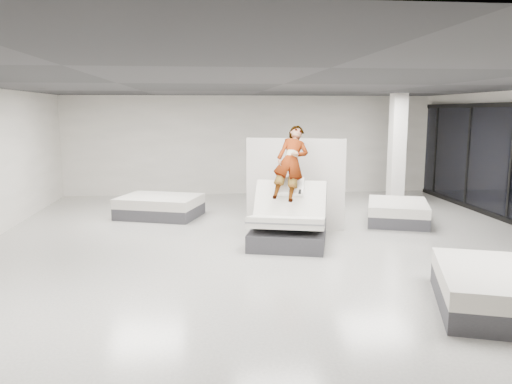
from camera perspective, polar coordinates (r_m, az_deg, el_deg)
The scene contains 9 objects.
room at distance 9.46m, azimuth 3.09°, elevation 2.51°, with size 14.00×14.04×3.20m.
hero_bed at distance 10.33m, azimuth 3.77°, elevation -3.73°, with size 1.96×2.30×1.33m.
person at distance 10.51m, azimuth 4.00°, elevation 1.52°, with size 0.63×0.42×1.74m, color slate.
remote at distance 10.17m, azimuth 5.04°, elevation 0.03°, with size 0.05×0.14×0.03m, color black.
divider_panel at distance 11.57m, azimuth 4.49°, elevation 0.96°, with size 2.30×0.10×2.09m, color silver.
flat_bed_right_far at distance 12.74m, azimuth 15.86°, elevation -2.21°, with size 1.92×2.21×0.51m.
flat_bed_right_near at distance 7.71m, azimuth 25.91°, elevation -10.07°, with size 2.13×2.44×0.56m.
flat_bed_left_far at distance 13.11m, azimuth -10.92°, elevation -1.64°, with size 2.33×2.03×0.54m.
column at distance 14.86m, azimuth 15.80°, elevation 4.62°, with size 0.40×0.40×3.20m, color white.
Camera 1 is at (-1.45, -9.28, 2.71)m, focal length 35.00 mm.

